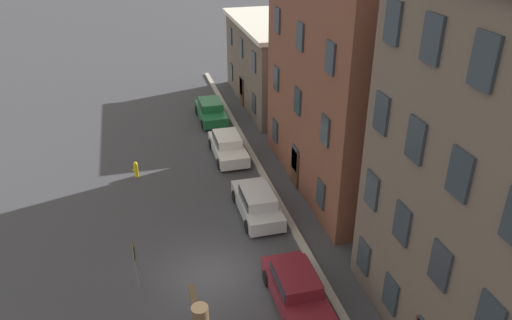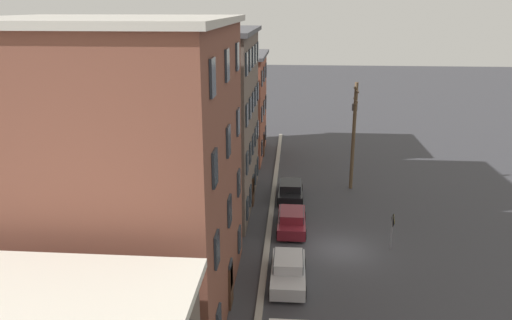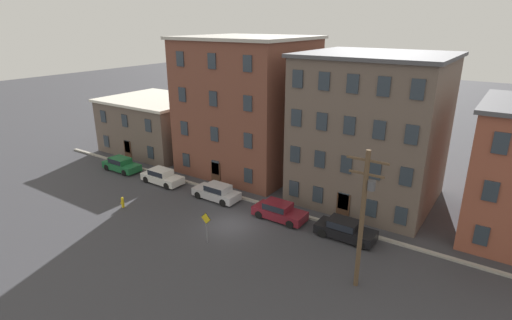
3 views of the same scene
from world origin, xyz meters
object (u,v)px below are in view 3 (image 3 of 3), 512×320
(car_white, at_px, (162,176))
(car_silver, at_px, (217,192))
(caution_sign, at_px, (206,223))
(utility_pole, at_px, (363,213))
(car_maroon, at_px, (279,210))
(car_black, at_px, (345,229))
(car_green, at_px, (121,164))
(fire_hydrant, at_px, (123,202))

(car_white, xyz_separation_m, car_silver, (6.94, 0.11, 0.00))
(caution_sign, height_order, utility_pole, utility_pole)
(car_white, height_order, caution_sign, caution_sign)
(car_white, distance_m, caution_sign, 12.70)
(car_maroon, bearing_deg, car_black, 1.53)
(car_silver, relative_size, car_maroon, 1.00)
(car_green, height_order, utility_pole, utility_pole)
(car_green, height_order, fire_hydrant, car_green)
(car_silver, height_order, car_black, same)
(car_white, bearing_deg, fire_hydrant, -77.74)
(car_white, bearing_deg, car_black, 0.41)
(car_white, relative_size, car_black, 1.00)
(car_silver, relative_size, fire_hydrant, 4.58)
(car_white, xyz_separation_m, car_black, (19.14, 0.14, 0.00))
(car_white, bearing_deg, car_green, 179.93)
(car_green, relative_size, caution_sign, 1.83)
(car_green, distance_m, caution_sign, 18.40)
(car_black, bearing_deg, car_green, -179.70)
(car_white, relative_size, car_silver, 1.00)
(car_green, distance_m, car_black, 25.37)
(utility_pole, height_order, fire_hydrant, utility_pole)
(utility_pole, bearing_deg, car_black, 119.74)
(car_green, xyz_separation_m, car_maroon, (19.77, -0.02, 0.00))
(car_silver, distance_m, fire_hydrant, 8.18)
(utility_pole, bearing_deg, car_silver, 161.97)
(car_green, xyz_separation_m, caution_sign, (17.34, -6.11, 0.85))
(car_green, height_order, car_maroon, same)
(car_green, xyz_separation_m, car_white, (6.23, -0.01, 0.00))
(car_black, height_order, fire_hydrant, car_black)
(car_maroon, distance_m, car_black, 5.60)
(car_maroon, height_order, utility_pole, utility_pole)
(car_white, relative_size, fire_hydrant, 4.58)
(car_green, bearing_deg, car_black, 0.30)
(car_silver, height_order, car_maroon, same)
(car_maroon, relative_size, fire_hydrant, 4.58)
(caution_sign, bearing_deg, car_black, 37.85)
(car_black, xyz_separation_m, caution_sign, (-8.03, -6.24, 0.85))
(car_green, distance_m, fire_hydrant, 9.45)
(car_white, distance_m, car_black, 19.14)
(car_green, height_order, car_silver, same)
(car_maroon, height_order, fire_hydrant, car_maroon)
(car_green, bearing_deg, car_white, -0.07)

